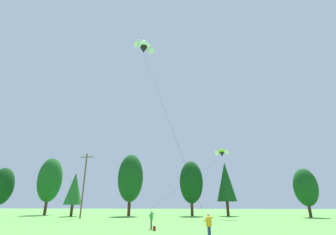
{
  "coord_description": "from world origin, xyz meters",
  "views": [
    {
      "loc": [
        1.57,
        1.25,
        2.31
      ],
      "look_at": [
        -0.48,
        23.3,
        10.15
      ],
      "focal_mm": 26.02,
      "sensor_mm": 36.0,
      "label": 1
    }
  ],
  "objects_px": {
    "utility_pole": "(84,183)",
    "parafoil_kite_high_lime_white": "(222,153)",
    "kite_flyer_mid": "(209,224)",
    "backpack": "(154,228)",
    "kite_flyer_near": "(151,218)",
    "parafoil_kite_mid_white": "(144,47)"
  },
  "relations": [
    {
      "from": "kite_flyer_near",
      "to": "parafoil_kite_mid_white",
      "type": "relative_size",
      "value": 0.08
    },
    {
      "from": "parafoil_kite_mid_white",
      "to": "utility_pole",
      "type": "bearing_deg",
      "value": 133.18
    },
    {
      "from": "kite_flyer_mid",
      "to": "backpack",
      "type": "height_order",
      "value": "kite_flyer_mid"
    },
    {
      "from": "parafoil_kite_high_lime_white",
      "to": "parafoil_kite_mid_white",
      "type": "relative_size",
      "value": 0.91
    },
    {
      "from": "parafoil_kite_high_lime_white",
      "to": "utility_pole",
      "type": "bearing_deg",
      "value": -172.57
    },
    {
      "from": "kite_flyer_mid",
      "to": "parafoil_kite_high_lime_white",
      "type": "xyz_separation_m",
      "value": [
        4.53,
        25.93,
        9.93
      ]
    },
    {
      "from": "parafoil_kite_high_lime_white",
      "to": "parafoil_kite_mid_white",
      "type": "height_order",
      "value": "parafoil_kite_mid_white"
    },
    {
      "from": "kite_flyer_near",
      "to": "backpack",
      "type": "xyz_separation_m",
      "value": [
        0.48,
        -1.23,
        -0.8
      ]
    },
    {
      "from": "kite_flyer_mid",
      "to": "parafoil_kite_high_lime_white",
      "type": "relative_size",
      "value": 0.08
    },
    {
      "from": "parafoil_kite_high_lime_white",
      "to": "kite_flyer_near",
      "type": "bearing_deg",
      "value": -116.48
    },
    {
      "from": "utility_pole",
      "to": "kite_flyer_near",
      "type": "distance_m",
      "value": 21.91
    },
    {
      "from": "utility_pole",
      "to": "parafoil_kite_mid_white",
      "type": "distance_m",
      "value": 24.7
    },
    {
      "from": "parafoil_kite_mid_white",
      "to": "backpack",
      "type": "bearing_deg",
      "value": -59.83
    },
    {
      "from": "utility_pole",
      "to": "parafoil_kite_high_lime_white",
      "type": "relative_size",
      "value": 0.53
    },
    {
      "from": "parafoil_kite_mid_white",
      "to": "backpack",
      "type": "height_order",
      "value": "parafoil_kite_mid_white"
    },
    {
      "from": "kite_flyer_mid",
      "to": "backpack",
      "type": "distance_m",
      "value": 7.21
    },
    {
      "from": "kite_flyer_mid",
      "to": "parafoil_kite_high_lime_white",
      "type": "distance_m",
      "value": 28.13
    },
    {
      "from": "kite_flyer_near",
      "to": "parafoil_kite_mid_white",
      "type": "distance_m",
      "value": 22.0
    },
    {
      "from": "kite_flyer_near",
      "to": "parafoil_kite_high_lime_white",
      "type": "height_order",
      "value": "parafoil_kite_high_lime_white"
    },
    {
      "from": "utility_pole",
      "to": "parafoil_kite_high_lime_white",
      "type": "height_order",
      "value": "parafoil_kite_high_lime_white"
    },
    {
      "from": "parafoil_kite_high_lime_white",
      "to": "backpack",
      "type": "relative_size",
      "value": 50.2
    },
    {
      "from": "parafoil_kite_mid_white",
      "to": "kite_flyer_near",
      "type": "bearing_deg",
      "value": -56.7
    }
  ]
}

